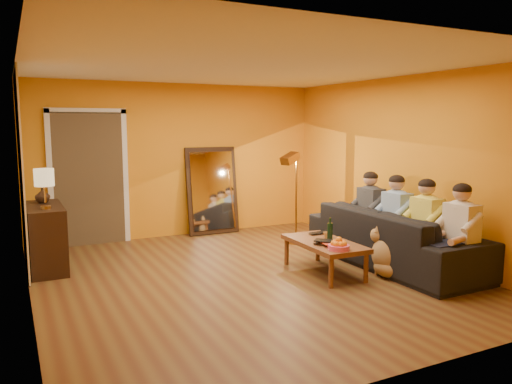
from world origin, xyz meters
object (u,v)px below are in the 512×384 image
sideboard (46,237)px  laptop (321,234)px  person_far_left (461,235)px  person_far_right (371,213)px  person_mid_left (426,226)px  person_mid_right (396,219)px  tumbler (327,235)px  mirror_frame (212,190)px  table_lamp (45,189)px  floor_lamp (296,199)px  wine_bottle (330,230)px  coffee_table (324,257)px  sofa (394,237)px  dog (387,251)px  vase (42,195)px

sideboard → laptop: bearing=-23.7°
person_far_left → person_far_right: size_ratio=1.00×
person_mid_left → person_mid_right: 0.55m
laptop → tumbler: bearing=-110.2°
mirror_frame → table_lamp: 3.13m
sideboard → person_mid_left: size_ratio=0.97×
sideboard → floor_lamp: floor_lamp is taller
person_mid_left → wine_bottle: size_ratio=3.94×
coffee_table → person_far_right: person_far_right is taller
table_lamp → wine_bottle: (3.23, -1.57, -0.53)m
floor_lamp → laptop: bearing=-123.5°
sofa → table_lamp: bearing=68.9°
table_lamp → laptop: size_ratio=1.70×
coffee_table → dog: (0.63, -0.46, 0.11)m
sofa → tumbler: sofa is taller
dog → tumbler: (-0.51, 0.58, 0.14)m
person_mid_left → vase: (-4.37, 2.63, 0.34)m
table_lamp → laptop: table_lamp is taller
table_lamp → wine_bottle: table_lamp is taller
sofa → coffee_table: sofa is taller
table_lamp → vase: 0.57m
table_lamp → tumbler: 3.65m
mirror_frame → dog: mirror_frame is taller
coffee_table → person_far_right: (1.19, 0.54, 0.40)m
person_mid_left → tumbler: size_ratio=13.32×
person_mid_left → dog: bearing=170.2°
wine_bottle → tumbler: bearing=67.6°
floor_lamp → person_far_right: floor_lamp is taller
floor_lamp → laptop: 1.28m
coffee_table → wine_bottle: wine_bottle is taller
laptop → vase: 3.82m
person_mid_left → tumbler: 1.27m
sofa → person_far_left: size_ratio=2.17×
person_mid_left → table_lamp: bearing=154.5°
dog → wine_bottle: wine_bottle is taller
vase → table_lamp: bearing=-90.0°
coffee_table → person_mid_left: (1.19, -0.56, 0.40)m
sideboard → floor_lamp: (3.70, -0.27, 0.29)m
sofa → laptop: 0.99m
sofa → laptop: (-0.88, 0.46, 0.05)m
mirror_frame → wine_bottle: bearing=-81.5°
person_far_right → person_far_left: bearing=-90.0°
person_mid_left → floor_lamp: bearing=107.6°
tumbler → person_far_right: bearing=21.5°
laptop → person_mid_left: bearing=-47.7°
person_far_right → floor_lamp: bearing=123.5°
vase → person_far_right: bearing=-19.3°
person_far_left → dog: bearing=130.6°
sofa → person_far_right: person_far_right is taller
mirror_frame → table_lamp: mirror_frame is taller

